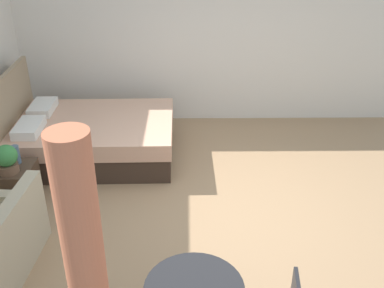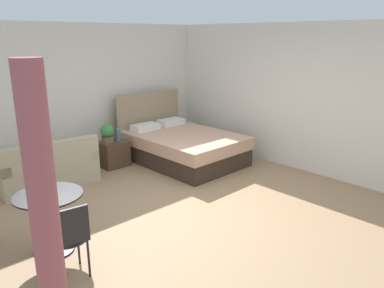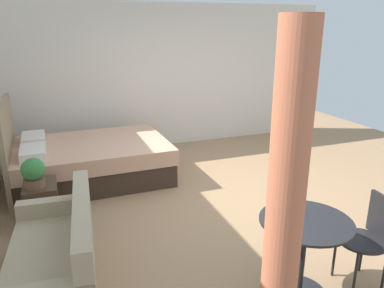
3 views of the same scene
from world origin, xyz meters
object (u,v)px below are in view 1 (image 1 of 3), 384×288
potted_plant (7,159)px  vase (16,155)px  nightstand (20,185)px  bed (90,137)px

potted_plant → vase: 0.23m
nightstand → vase: size_ratio=2.23×
potted_plant → bed: bearing=-28.4°
nightstand → bed: bearing=-28.8°
bed → nightstand: bed is taller
bed → nightstand: (-1.16, 0.64, -0.07)m
nightstand → potted_plant: bearing=157.2°
bed → potted_plant: bed is taller
bed → vase: (-1.04, 0.66, 0.29)m
bed → potted_plant: (-1.26, 0.68, 0.36)m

